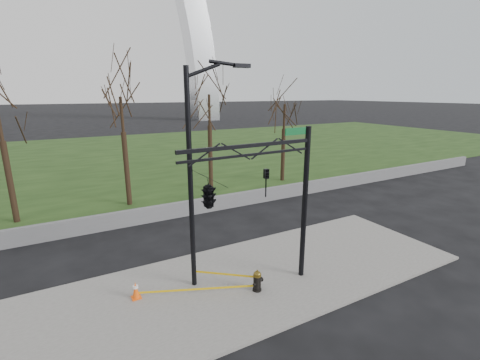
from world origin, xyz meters
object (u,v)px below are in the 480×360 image
fire_hydrant (257,281)px  street_light (196,165)px  traffic_cone (136,290)px  traffic_signal_mast (230,189)px

fire_hydrant → street_light: bearing=119.5°
street_light → traffic_cone: bearing=178.5°
street_light → traffic_signal_mast: street_light is taller
traffic_cone → traffic_signal_mast: traffic_signal_mast is taller
traffic_signal_mast → street_light: bearing=106.9°
traffic_cone → street_light: street_light is taller
fire_hydrant → street_light: 4.76m
street_light → traffic_signal_mast: size_ratio=1.37×
street_light → traffic_signal_mast: bearing=-67.8°
fire_hydrant → street_light: size_ratio=0.10×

